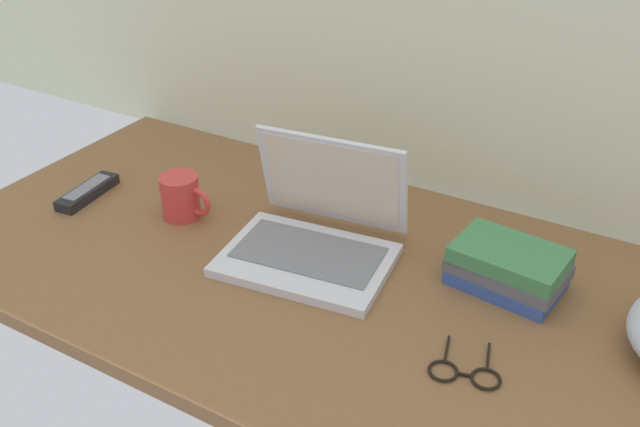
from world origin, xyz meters
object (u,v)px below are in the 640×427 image
object	(u,v)px
remote_control_near	(88,192)
eyeglasses	(465,373)
coffee_mug	(182,197)
book_stack	(508,267)
laptop	(315,232)

from	to	relation	value
remote_control_near	eyeglasses	world-z (taller)	remote_control_near
coffee_mug	book_stack	size ratio (longest dim) A/B	0.56
coffee_mug	book_stack	distance (m)	0.66
laptop	coffee_mug	size ratio (longest dim) A/B	2.86
remote_control_near	book_stack	world-z (taller)	book_stack
eyeglasses	remote_control_near	bearing A→B (deg)	173.01
eyeglasses	book_stack	distance (m)	0.25
laptop	remote_control_near	world-z (taller)	laptop
book_stack	laptop	bearing A→B (deg)	-167.14
coffee_mug	remote_control_near	size ratio (longest dim) A/B	0.71
remote_control_near	book_stack	xyz separation A→B (m)	(0.89, 0.14, 0.03)
coffee_mug	remote_control_near	world-z (taller)	coffee_mug
coffee_mug	book_stack	world-z (taller)	coffee_mug
laptop	book_stack	bearing A→B (deg)	12.86
laptop	remote_control_near	distance (m)	0.54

